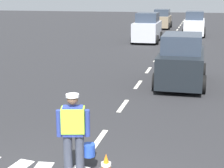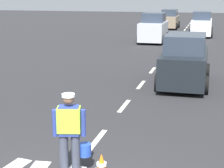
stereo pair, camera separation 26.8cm
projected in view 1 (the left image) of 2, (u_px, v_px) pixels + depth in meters
ground_plane at (166, 45)px, 26.63m from camera, size 96.00×96.00×0.00m
lane_center_line at (171, 38)px, 30.60m from camera, size 0.14×46.40×0.01m
road_worker at (75, 130)px, 7.43m from camera, size 0.72×0.49×1.67m
traffic_cone_far at (106, 166)px, 7.36m from camera, size 0.36×0.36×0.52m
car_outgoing_ahead at (182, 61)px, 14.85m from camera, size 1.95×4.04×2.04m
car_oncoming_second at (147, 29)px, 27.97m from camera, size 2.01×3.96×2.19m
car_outgoing_far at (194, 24)px, 32.19m from camera, size 1.92×4.37×2.11m
car_oncoming_third at (162, 20)px, 39.08m from camera, size 1.94×3.98×1.99m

